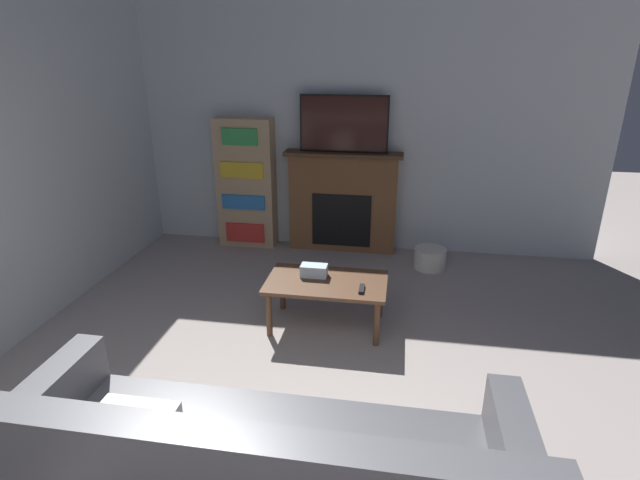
{
  "coord_description": "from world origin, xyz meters",
  "views": [
    {
      "loc": [
        0.65,
        -1.17,
        2.21
      ],
      "look_at": [
        0.02,
        2.59,
        0.74
      ],
      "focal_mm": 28.0,
      "sensor_mm": 36.0,
      "label": 1
    }
  ],
  "objects_px": {
    "tv": "(344,124)",
    "storage_basket": "(430,258)",
    "fireplace": "(343,201)",
    "coffee_table": "(327,287)",
    "bookshelf": "(246,184)"
  },
  "relations": [
    {
      "from": "coffee_table",
      "to": "storage_basket",
      "type": "distance_m",
      "value": 1.66
    },
    {
      "from": "fireplace",
      "to": "storage_basket",
      "type": "relative_size",
      "value": 3.92
    },
    {
      "from": "tv",
      "to": "bookshelf",
      "type": "bearing_deg",
      "value": -179.84
    },
    {
      "from": "bookshelf",
      "to": "storage_basket",
      "type": "xyz_separation_m",
      "value": [
        2.13,
        -0.38,
        -0.63
      ]
    },
    {
      "from": "bookshelf",
      "to": "storage_basket",
      "type": "distance_m",
      "value": 2.25
    },
    {
      "from": "bookshelf",
      "to": "storage_basket",
      "type": "relative_size",
      "value": 4.45
    },
    {
      "from": "tv",
      "to": "coffee_table",
      "type": "bearing_deg",
      "value": -87.17
    },
    {
      "from": "tv",
      "to": "bookshelf",
      "type": "relative_size",
      "value": 0.64
    },
    {
      "from": "tv",
      "to": "bookshelf",
      "type": "height_order",
      "value": "tv"
    },
    {
      "from": "bookshelf",
      "to": "fireplace",
      "type": "bearing_deg",
      "value": 1.17
    },
    {
      "from": "fireplace",
      "to": "coffee_table",
      "type": "height_order",
      "value": "fireplace"
    },
    {
      "from": "tv",
      "to": "storage_basket",
      "type": "xyz_separation_m",
      "value": [
        1.0,
        -0.38,
        -1.34
      ]
    },
    {
      "from": "tv",
      "to": "storage_basket",
      "type": "relative_size",
      "value": 2.87
    },
    {
      "from": "coffee_table",
      "to": "storage_basket",
      "type": "relative_size",
      "value": 2.96
    },
    {
      "from": "fireplace",
      "to": "bookshelf",
      "type": "height_order",
      "value": "bookshelf"
    }
  ]
}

